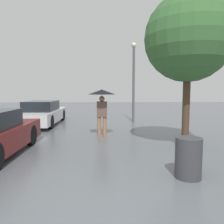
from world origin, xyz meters
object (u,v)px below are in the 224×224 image
Objects in this scene: street_lamp at (134,75)px; trash_bin at (188,158)px; tree at (188,38)px; parked_car_farthest at (43,113)px; pedestrian at (102,99)px.

trash_bin is (0.06, -7.81, -2.15)m from street_lamp.
tree is at bearing -81.52° from street_lamp.
street_lamp is at bearing 8.58° from parked_car_farthest.
parked_car_farthest is 5.20m from street_lamp.
tree is 3.68m from trash_bin.
tree is (2.52, -1.70, 1.81)m from pedestrian.
tree reaches higher than street_lamp.
street_lamp reaches higher than trash_bin.
pedestrian is 4.48m from parked_car_farthest.
tree reaches higher than trash_bin.
tree is 5.67m from street_lamp.
tree is (5.58, -4.85, 2.65)m from parked_car_farthest.
pedestrian is 4.43m from trash_bin.
street_lamp reaches higher than parked_car_farthest.
parked_car_farthest is 8.57m from trash_bin.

